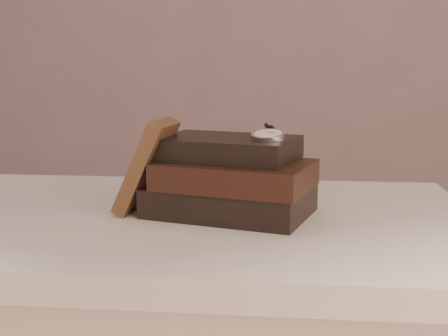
# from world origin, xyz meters

# --- Properties ---
(table) EXTENTS (1.00, 0.60, 0.75)m
(table) POSITION_xyz_m (0.00, 0.35, 0.66)
(table) COLOR silver
(table) RESTS_ON ground
(book_stack) EXTENTS (0.28, 0.23, 0.12)m
(book_stack) POSITION_xyz_m (0.11, 0.35, 0.81)
(book_stack) COLOR black
(book_stack) RESTS_ON table
(journal) EXTENTS (0.10, 0.11, 0.15)m
(journal) POSITION_xyz_m (-0.03, 0.35, 0.83)
(journal) COLOR #3D2517
(journal) RESTS_ON table
(pocket_watch) EXTENTS (0.06, 0.16, 0.02)m
(pocket_watch) POSITION_xyz_m (0.17, 0.33, 0.88)
(pocket_watch) COLOR silver
(pocket_watch) RESTS_ON book_stack
(eyeglasses) EXTENTS (0.13, 0.14, 0.05)m
(eyeglasses) POSITION_xyz_m (0.05, 0.46, 0.82)
(eyeglasses) COLOR silver
(eyeglasses) RESTS_ON book_stack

